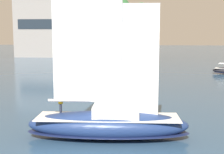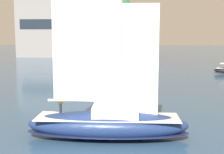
{
  "view_description": "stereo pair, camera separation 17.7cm",
  "coord_description": "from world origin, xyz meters",
  "px_view_note": "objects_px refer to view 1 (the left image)",
  "views": [
    {
      "loc": [
        2.6,
        -21.98,
        7.57
      ],
      "look_at": [
        0.0,
        3.0,
        4.13
      ],
      "focal_mm": 50.0,
      "sensor_mm": 36.0,
      "label": 1
    },
    {
      "loc": [
        2.78,
        -21.96,
        7.57
      ],
      "look_at": [
        0.0,
        3.0,
        4.13
      ],
      "focal_mm": 50.0,
      "sensor_mm": 36.0,
      "label": 2
    }
  ],
  "objects_px": {
    "sailboat_main": "(108,121)",
    "tree_shore_right": "(141,19)",
    "tree_shore_left": "(116,15)",
    "sailboat_moored_near_marina": "(73,62)"
  },
  "relations": [
    {
      "from": "sailboat_main",
      "to": "tree_shore_right",
      "type": "bearing_deg",
      "value": 88.96
    },
    {
      "from": "sailboat_main",
      "to": "sailboat_moored_near_marina",
      "type": "xyz_separation_m",
      "value": [
        -15.14,
        54.49,
        -0.54
      ]
    },
    {
      "from": "tree_shore_right",
      "to": "tree_shore_left",
      "type": "bearing_deg",
      "value": -140.34
    },
    {
      "from": "tree_shore_right",
      "to": "sailboat_main",
      "type": "height_order",
      "value": "tree_shore_right"
    },
    {
      "from": "tree_shore_left",
      "to": "sailboat_main",
      "type": "xyz_separation_m",
      "value": [
        6.02,
        -73.76,
        -12.24
      ]
    },
    {
      "from": "tree_shore_left",
      "to": "tree_shore_right",
      "type": "height_order",
      "value": "tree_shore_left"
    },
    {
      "from": "sailboat_moored_near_marina",
      "to": "tree_shore_left",
      "type": "bearing_deg",
      "value": 64.67
    },
    {
      "from": "tree_shore_right",
      "to": "sailboat_main",
      "type": "relative_size",
      "value": 1.08
    },
    {
      "from": "tree_shore_right",
      "to": "sailboat_main",
      "type": "distance_m",
      "value": 80.73
    },
    {
      "from": "tree_shore_right",
      "to": "sailboat_main",
      "type": "xyz_separation_m",
      "value": [
        -1.46,
        -79.95,
        -11.09
      ]
    }
  ]
}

